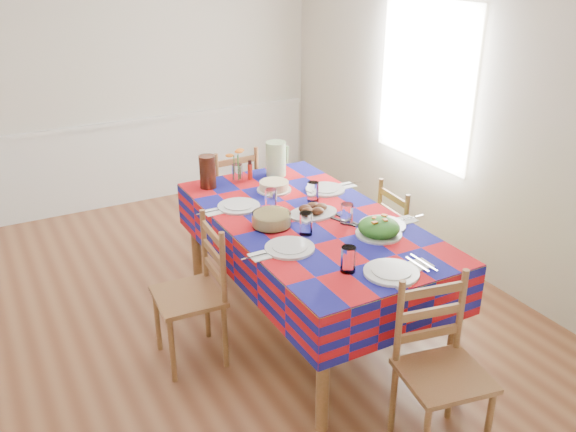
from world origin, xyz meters
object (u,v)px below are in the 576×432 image
object	(u,v)px
chair_near	(440,370)
chair_right	(404,241)
chair_far	(231,200)
chair_left	(195,294)
green_pitcher	(276,159)
dining_table	(309,231)
tea_pitcher	(208,172)
meat_platter	(313,211)

from	to	relation	value
chair_near	chair_right	size ratio (longest dim) A/B	1.06
chair_far	chair_left	distance (m)	1.64
chair_near	chair_right	distance (m)	1.64
chair_right	green_pitcher	bearing A→B (deg)	41.69
chair_far	chair_right	world-z (taller)	chair_far
dining_table	green_pitcher	size ratio (longest dim) A/B	7.73
green_pitcher	chair_left	bearing A→B (deg)	-140.36
chair_near	tea_pitcher	bearing A→B (deg)	110.71
meat_platter	chair_far	size ratio (longest dim) A/B	0.37
chair_far	chair_right	distance (m)	1.64
tea_pitcher	chair_right	xyz separation A→B (m)	(1.27, -0.90, -0.51)
chair_far	chair_left	size ratio (longest dim) A/B	1.00
green_pitcher	tea_pitcher	distance (m)	0.60
tea_pitcher	chair_far	world-z (taller)	tea_pitcher
dining_table	chair_far	xyz separation A→B (m)	(0.00, 1.38, -0.26)
chair_right	chair_far	bearing A→B (deg)	36.84
dining_table	tea_pitcher	bearing A→B (deg)	113.79
green_pitcher	chair_far	size ratio (longest dim) A/B	0.28
chair_far	chair_left	bearing A→B (deg)	56.98
meat_platter	chair_left	world-z (taller)	chair_left
tea_pitcher	chair_left	xyz separation A→B (m)	(-0.48, -0.90, -0.49)
meat_platter	chair_right	bearing A→B (deg)	-3.03
chair_left	meat_platter	bearing A→B (deg)	96.46
green_pitcher	chair_near	distance (m)	2.33
chair_right	meat_platter	bearing A→B (deg)	91.32
green_pitcher	chair_left	xyz separation A→B (m)	(-1.08, -0.89, -0.50)
chair_near	chair_far	size ratio (longest dim) A/B	1.01
chair_near	chair_left	world-z (taller)	chair_near
green_pitcher	dining_table	bearing A→B (deg)	-102.78
dining_table	meat_platter	bearing A→B (deg)	40.99
green_pitcher	chair_near	xyz separation A→B (m)	(-0.19, -2.27, -0.50)
chair_right	chair_near	bearing A→B (deg)	152.24
chair_left	tea_pitcher	bearing A→B (deg)	155.37
dining_table	chair_left	world-z (taller)	chair_left
chair_far	chair_left	xyz separation A→B (m)	(-0.88, -1.39, 0.00)
green_pitcher	chair_far	xyz separation A→B (m)	(-0.20, 0.49, -0.50)
tea_pitcher	chair_far	bearing A→B (deg)	50.63
meat_platter	green_pitcher	world-z (taller)	green_pitcher
dining_table	meat_platter	xyz separation A→B (m)	(0.05, 0.05, 0.13)
green_pitcher	chair_left	distance (m)	1.49
dining_table	meat_platter	world-z (taller)	meat_platter
chair_left	chair_right	bearing A→B (deg)	93.60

